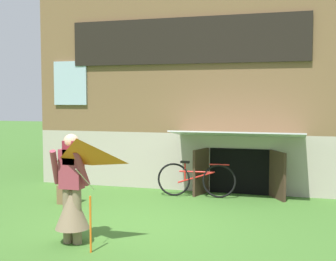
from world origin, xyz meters
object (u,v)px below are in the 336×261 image
Objects in this scene: bicycle_red at (196,180)px; person at (72,198)px; kite at (77,166)px; wooden_crate at (69,194)px.

person is at bearing -111.34° from bicycle_red.
kite is 3.50m from wooden_crate.
wooden_crate is at bearing 115.77° from person.
kite is (0.38, -0.54, 0.58)m from person.
kite is 0.87× the size of bicycle_red.
person reaches higher than bicycle_red.
kite is at bearing -59.35° from wooden_crate.
bicycle_red is 4.47× the size of wooden_crate.
wooden_crate is at bearing 120.65° from kite.
person is 0.87m from kite.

